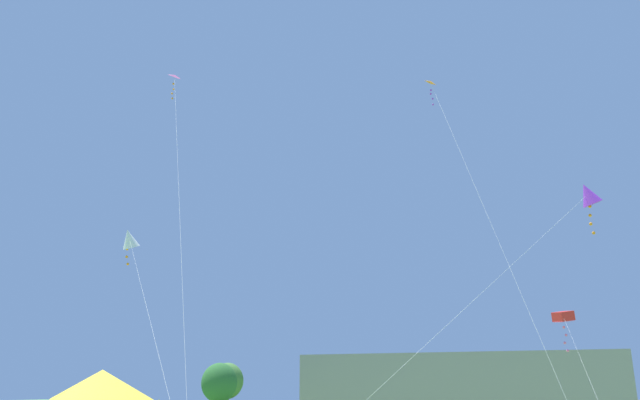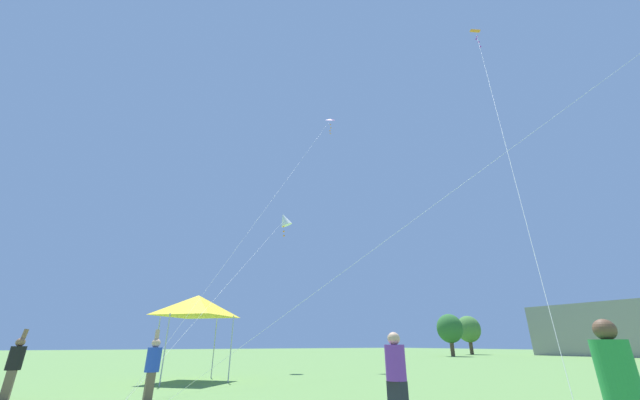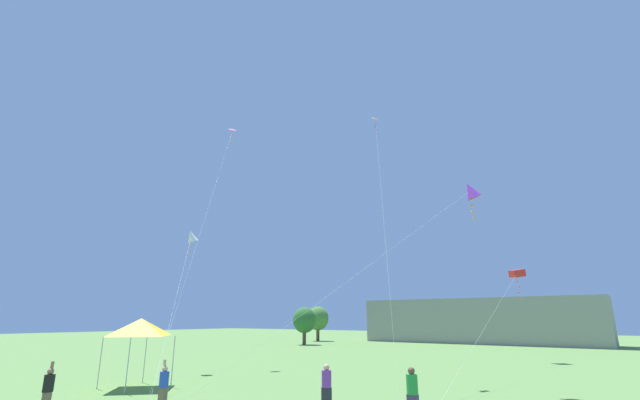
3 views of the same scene
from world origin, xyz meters
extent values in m
cube|color=gray|center=(-4.87, 61.23, 3.25)|extent=(34.24, 8.21, 6.50)
cylinder|color=brown|center=(-28.65, 52.40, 1.03)|extent=(0.54, 0.54, 2.05)
ellipsoid|color=#477A38|center=(-28.65, 52.40, 3.62)|extent=(3.67, 3.31, 3.86)
cylinder|color=brown|center=(-24.17, 42.92, 0.96)|extent=(0.51, 0.51, 1.92)
ellipsoid|color=#2D662D|center=(-24.17, 42.92, 3.38)|extent=(3.44, 3.09, 3.61)
cylinder|color=#B7B7BC|center=(-9.12, 5.45, 1.34)|extent=(0.05, 0.05, 2.68)
cylinder|color=#B7B7BC|center=(-6.45, 5.45, 1.34)|extent=(0.05, 0.05, 2.68)
cylinder|color=#B7B7BC|center=(-9.12, 8.12, 1.34)|extent=(0.05, 0.05, 2.68)
cylinder|color=#B7B7BC|center=(-6.45, 8.12, 1.34)|extent=(0.05, 0.05, 2.68)
pyramid|color=yellow|center=(-7.79, 6.78, 3.15)|extent=(2.97, 2.97, 0.94)
cube|color=brown|center=(-2.04, 4.51, 0.39)|extent=(0.37, 0.20, 0.78)
cylinder|color=blue|center=(-2.04, 4.51, 1.10)|extent=(0.39, 0.39, 0.64)
sphere|color=tan|center=(-2.04, 4.51, 1.52)|extent=(0.24, 0.24, 0.24)
cylinder|color=tan|center=(-2.08, 4.51, 1.62)|extent=(0.20, 0.12, 0.56)
cylinder|color=black|center=(-4.71, 1.06, 1.12)|extent=(0.40, 0.40, 0.65)
sphere|color=#896042|center=(-4.71, 1.06, 1.56)|extent=(0.25, 0.25, 0.25)
cylinder|color=#896042|center=(-4.74, 1.08, 1.65)|extent=(0.22, 0.23, 0.57)
cylinder|color=#288E3D|center=(7.50, 8.68, 1.21)|extent=(0.43, 0.43, 0.71)
sphere|color=brown|center=(7.50, 8.68, 1.68)|extent=(0.27, 0.27, 0.27)
cube|color=#282833|center=(3.76, 8.35, 0.41)|extent=(0.39, 0.22, 0.82)
cylinder|color=purple|center=(3.76, 8.35, 1.16)|extent=(0.41, 0.41, 0.68)
sphere|color=tan|center=(3.76, 8.35, 1.61)|extent=(0.26, 0.26, 0.26)
cylinder|color=silver|center=(4.37, 13.03, 8.85)|extent=(5.73, 9.87, 17.70)
pyramid|color=orange|center=(1.53, 17.95, 17.73)|extent=(0.49, 0.73, 0.47)
sphere|color=purple|center=(1.49, 18.03, 17.31)|extent=(0.09, 0.09, 0.09)
sphere|color=purple|center=(1.50, 17.89, 17.05)|extent=(0.09, 0.09, 0.09)
sphere|color=purple|center=(1.57, 17.92, 16.78)|extent=(0.09, 0.09, 0.09)
sphere|color=purple|center=(1.56, 18.02, 16.52)|extent=(0.09, 0.09, 0.09)
cylinder|color=silver|center=(-7.14, 8.48, 4.87)|extent=(10.09, 9.16, 9.75)
cone|color=white|center=(-12.18, 13.06, 9.75)|extent=(0.94, 1.10, 1.18)
sphere|color=orange|center=(-12.21, 13.00, 9.23)|extent=(0.13, 0.13, 0.13)
sphere|color=orange|center=(-12.23, 13.05, 8.88)|extent=(0.13, 0.13, 0.13)
sphere|color=orange|center=(-12.10, 13.02, 8.52)|extent=(0.13, 0.13, 0.13)
cylinder|color=silver|center=(-8.21, 11.10, 10.56)|extent=(11.67, 14.30, 21.13)
pyramid|color=pink|center=(-14.01, 18.23, 21.17)|extent=(0.67, 0.82, 0.56)
sphere|color=orange|center=(-14.08, 18.25, 20.65)|extent=(0.12, 0.12, 0.12)
sphere|color=orange|center=(-14.09, 18.32, 20.32)|extent=(0.12, 0.12, 0.12)
sphere|color=orange|center=(-14.11, 18.23, 19.99)|extent=(0.12, 0.12, 0.12)
sphere|color=orange|center=(-14.05, 18.22, 19.66)|extent=(0.12, 0.12, 0.12)
cylinder|color=silver|center=(7.23, 22.09, 3.79)|extent=(1.41, 25.63, 7.58)
cube|color=red|center=(6.53, 34.90, 7.58)|extent=(1.50, 1.54, 0.84)
cube|color=pink|center=(6.53, 34.90, 7.25)|extent=(1.40, 1.37, 0.26)
sphere|color=pink|center=(6.50, 34.85, 6.85)|extent=(0.18, 0.18, 0.18)
sphere|color=pink|center=(6.58, 34.92, 6.34)|extent=(0.18, 0.18, 0.18)
sphere|color=pink|center=(6.45, 34.90, 5.83)|extent=(0.18, 0.18, 0.18)
sphere|color=pink|center=(6.59, 34.97, 5.33)|extent=(0.18, 0.18, 0.18)
cylinder|color=silver|center=(3.27, 10.98, 5.44)|extent=(9.52, 12.35, 10.88)
cone|color=purple|center=(8.03, 17.15, 10.88)|extent=(1.41, 1.33, 1.22)
sphere|color=orange|center=(8.03, 17.14, 10.34)|extent=(0.13, 0.13, 0.13)
sphere|color=orange|center=(8.00, 17.18, 9.96)|extent=(0.13, 0.13, 0.13)
sphere|color=orange|center=(7.99, 17.16, 9.58)|extent=(0.13, 0.13, 0.13)
sphere|color=orange|center=(8.06, 17.22, 9.21)|extent=(0.13, 0.13, 0.13)
camera|label=1|loc=(6.48, -10.41, 3.11)|focal=35.00mm
camera|label=2|loc=(9.86, 2.94, 1.51)|focal=20.00mm
camera|label=3|loc=(14.87, -7.58, 3.63)|focal=24.00mm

